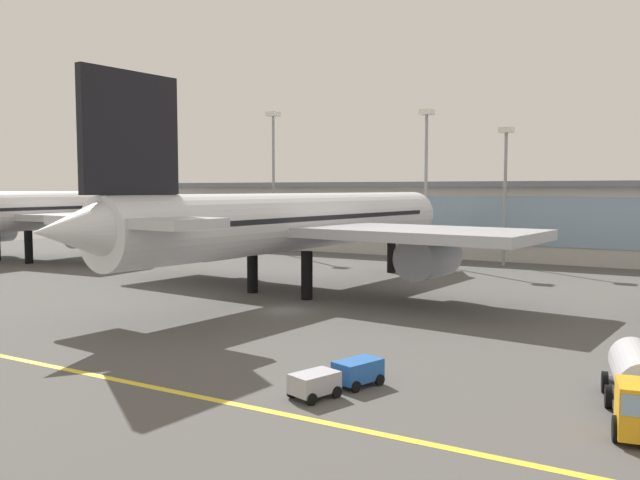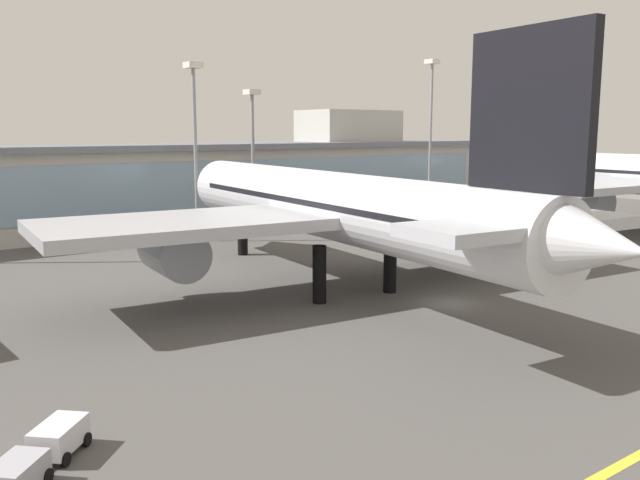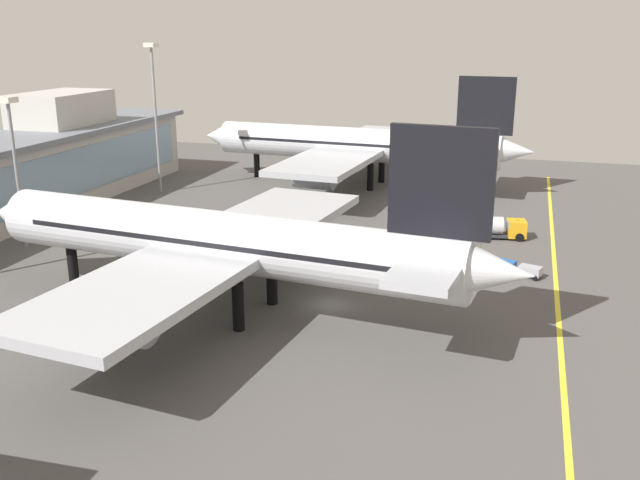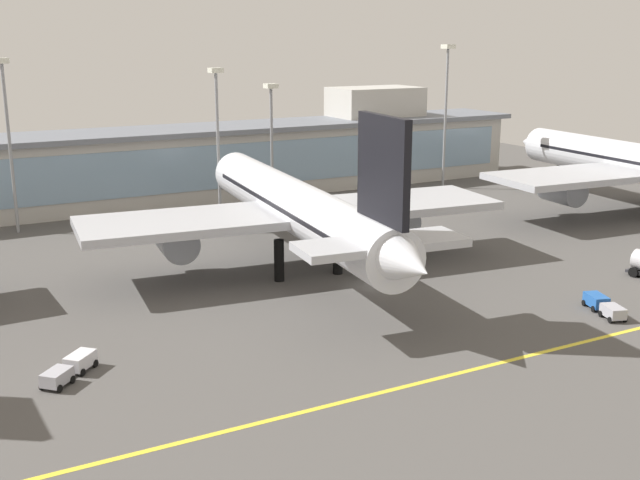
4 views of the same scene
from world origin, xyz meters
The scene contains 8 objects.
ground_plane centered at (0.00, 0.00, 0.00)m, with size 180.00×180.00×0.00m, color #514F4C.
taxiway_centreline_stripe centered at (0.00, -22.00, 0.01)m, with size 144.00×0.50×0.01m, color yellow.
airliner_near_right centered at (-4.29, 9.49, 7.06)m, with size 48.86×58.09×19.33m.
airliner_far_right centered at (55.43, 10.78, 7.05)m, with size 53.16×60.12×19.34m.
fuel_tanker_truck centered at (28.85, -14.38, 1.51)m, with size 4.27×9.33×2.90m.
service_truck_far centered at (14.85, -17.62, 0.79)m, with size 3.31×5.79×1.40m.
apron_light_mast_west centered at (8.02, 42.81, 12.75)m, with size 1.80×1.80×18.82m.
apron_light_mast_far_east centered at (40.20, 41.32, 15.93)m, with size 1.80×1.80×24.48m.
Camera 3 is at (-62.60, -17.68, 26.82)m, focal length 39.05 mm.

